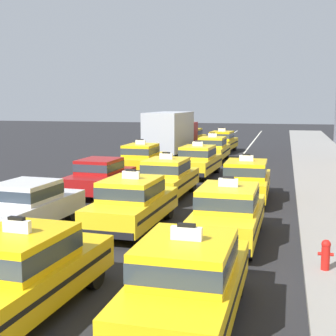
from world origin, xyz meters
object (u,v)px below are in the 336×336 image
at_px(taxi_right_nearest, 187,280).
at_px(taxi_center_fourth, 198,160).
at_px(taxi_center_sixth, 222,141).
at_px(fire_hydrant, 326,253).
at_px(taxi_center_fifth, 213,148).
at_px(taxi_center_nearest, 22,270).
at_px(taxi_center_second, 132,202).
at_px(taxi_left_fourth, 141,158).
at_px(sedan_left_third, 100,175).
at_px(box_truck_left_fifth, 172,133).
at_px(taxi_right_third, 246,180).
at_px(sedan_left_second, 28,204).
at_px(taxi_left_sixth, 191,138).
at_px(taxi_right_second, 228,212).
at_px(taxi_center_third, 167,177).

bearing_deg(taxi_right_nearest, taxi_center_fourth, 99.60).
distance_m(taxi_center_fourth, taxi_right_nearest, 17.40).
xyz_separation_m(taxi_center_sixth, fire_hydrant, (5.87, -26.26, -0.33)).
bearing_deg(taxi_center_fifth, taxi_center_nearest, -90.29).
bearing_deg(taxi_right_nearest, taxi_center_second, 116.51).
bearing_deg(taxi_center_fourth, taxi_left_fourth, 176.58).
relative_size(taxi_center_fourth, taxi_center_sixth, 1.00).
relative_size(taxi_center_nearest, taxi_center_second, 1.01).
relative_size(taxi_center_fifth, taxi_center_sixth, 0.98).
distance_m(sedan_left_third, box_truck_left_fifth, 13.92).
relative_size(taxi_center_sixth, taxi_right_nearest, 1.02).
xyz_separation_m(taxi_center_second, taxi_right_third, (3.19, 5.26, 0.00)).
height_order(taxi_left_fourth, taxi_right_third, same).
distance_m(sedan_left_second, taxi_right_third, 8.89).
relative_size(sedan_left_third, taxi_left_fourth, 0.95).
distance_m(taxi_center_nearest, taxi_center_sixth, 29.78).
relative_size(taxi_left_sixth, taxi_right_second, 1.01).
bearing_deg(taxi_left_sixth, taxi_left_fourth, -89.66).
bearing_deg(taxi_center_nearest, taxi_center_fourth, 89.06).
relative_size(taxi_center_nearest, taxi_center_sixth, 1.00).
bearing_deg(taxi_center_sixth, taxi_center_fourth, -88.60).
relative_size(taxi_left_sixth, taxi_center_fifth, 1.01).
relative_size(sedan_left_second, taxi_left_sixth, 0.95).
bearing_deg(taxi_left_sixth, taxi_center_fifth, -70.02).
bearing_deg(taxi_center_third, taxi_right_nearest, -74.21).
xyz_separation_m(taxi_center_second, taxi_right_second, (3.15, -0.66, 0.00)).
relative_size(taxi_center_third, taxi_right_third, 1.01).
xyz_separation_m(taxi_center_third, taxi_center_fourth, (0.27, 5.94, 0.00)).
height_order(taxi_left_fourth, box_truck_left_fifth, box_truck_left_fifth).
relative_size(taxi_center_second, taxi_right_second, 1.01).
xyz_separation_m(sedan_left_third, taxi_center_sixth, (2.97, 18.33, 0.03)).
bearing_deg(taxi_center_sixth, taxi_right_nearest, -83.80).
distance_m(sedan_left_second, taxi_center_nearest, 6.19).
bearing_deg(sedan_left_third, taxi_center_sixth, 80.78).
height_order(taxi_center_third, taxi_center_fifth, same).
relative_size(taxi_left_sixth, taxi_center_sixth, 0.99).
distance_m(box_truck_left_fifth, taxi_center_fifth, 3.58).
distance_m(sedan_left_third, taxi_center_fifth, 12.84).
bearing_deg(taxi_left_sixth, taxi_center_third, -81.68).
distance_m(taxi_center_fourth, fire_hydrant, 15.00).
relative_size(taxi_center_nearest, taxi_center_third, 1.01).
height_order(taxi_right_third, fire_hydrant, taxi_right_third).
distance_m(taxi_center_second, taxi_center_fourth, 11.06).
bearing_deg(taxi_center_third, taxi_right_second, -60.42).
bearing_deg(taxi_right_second, taxi_center_fifth, 99.91).
xyz_separation_m(taxi_left_fourth, taxi_center_sixth, (2.98, 12.14, 0.00)).
distance_m(taxi_left_fourth, taxi_center_sixth, 12.50).
distance_m(sedan_left_second, taxi_center_second, 3.30).
distance_m(taxi_left_sixth, taxi_center_third, 21.45).
height_order(taxi_left_sixth, taxi_center_fifth, same).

